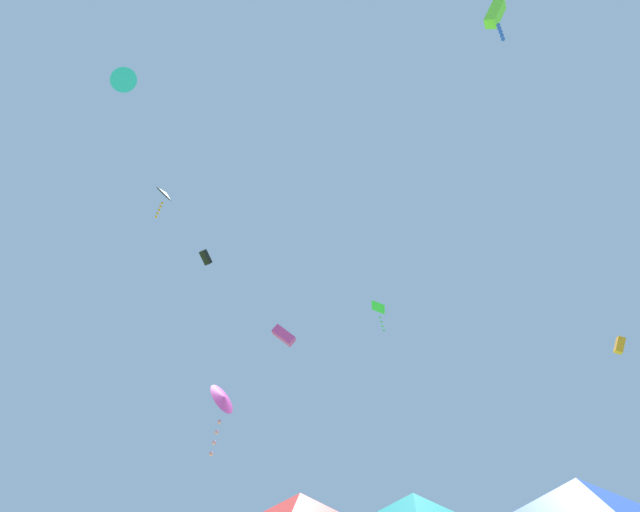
{
  "coord_description": "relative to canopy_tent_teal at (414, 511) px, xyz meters",
  "views": [
    {
      "loc": [
        0.49,
        -6.63,
        1.89
      ],
      "look_at": [
        -1.85,
        11.41,
        12.56
      ],
      "focal_mm": 28.42,
      "sensor_mm": 36.0,
      "label": 1
    }
  ],
  "objects": [
    {
      "name": "kite_cyan_delta",
      "position": [
        -12.56,
        -3.86,
        18.92
      ],
      "size": [
        1.44,
        1.0,
        1.25
      ],
      "color": "#2DB7CC"
    },
    {
      "name": "kite_green_diamond",
      "position": [
        -0.79,
        7.61,
        11.07
      ],
      "size": [
        1.07,
        1.13,
        1.84
      ],
      "color": "green"
    },
    {
      "name": "kite_orange_box",
      "position": [
        13.56,
        11.64,
        9.61
      ],
      "size": [
        0.82,
        0.42,
        1.1
      ],
      "color": "orange"
    },
    {
      "name": "kite_black_delta",
      "position": [
        -16.15,
        8.85,
        21.85
      ],
      "size": [
        1.46,
        1.7,
        3.13
      ],
      "color": "black"
    },
    {
      "name": "canopy_tent_blue",
      "position": [
        3.43,
        -6.59,
        -0.29
      ],
      "size": [
        3.13,
        3.13,
        3.35
      ],
      "color": "#9E9EA3",
      "rests_on": "ground"
    },
    {
      "name": "kite_magenta_delta",
      "position": [
        -7.77,
        1.77,
        4.48
      ],
      "size": [
        1.29,
        1.67,
        3.14
      ],
      "color": "#D6389E"
    },
    {
      "name": "kite_black_box",
      "position": [
        -9.44,
        1.86,
        11.85
      ],
      "size": [
        0.59,
        0.82,
        0.73
      ],
      "color": "black"
    },
    {
      "name": "canopy_tent_teal",
      "position": [
        0.0,
        0.0,
        0.0
      ],
      "size": [
        3.44,
        3.44,
        3.69
      ],
      "color": "#9E9EA3",
      "rests_on": "ground"
    },
    {
      "name": "canopy_tent_red",
      "position": [
        -3.43,
        -3.37,
        -0.23
      ],
      "size": [
        3.19,
        3.19,
        3.42
      ],
      "color": "#9E9EA3",
      "rests_on": "ground"
    },
    {
      "name": "kite_lime_box",
      "position": [
        5.24,
        -4.74,
        19.45
      ],
      "size": [
        1.17,
        0.89,
        3.03
      ],
      "color": "#75D138"
    },
    {
      "name": "kite_magenta_box",
      "position": [
        -5.31,
        2.44,
        7.61
      ],
      "size": [
        1.17,
        0.54,
        1.03
      ],
      "color": "#D6389E"
    }
  ]
}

